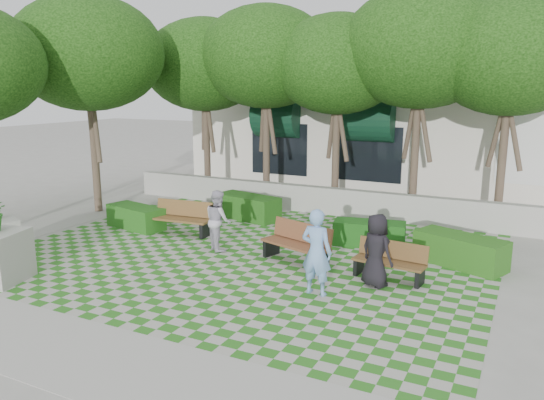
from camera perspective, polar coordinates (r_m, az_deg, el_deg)
The scene contains 17 objects.
ground at distance 12.89m, azimuth -5.02°, elevation -7.15°, with size 90.00×90.00×0.00m, color gray.
lawn at distance 13.70m, azimuth -2.82°, elevation -5.90°, with size 12.00×12.00×0.00m, color #2B721E.
sidewalk_south at distance 9.54m, azimuth -20.48°, elevation -15.07°, with size 16.00×2.00×0.01m, color #9E9B93.
sidewalk_west at distance 18.23m, azimuth -22.97°, elevation -2.30°, with size 2.00×12.00×0.01m, color #9E9B93.
retaining_wall at distance 18.14m, azimuth 5.25°, elevation 0.01°, with size 15.00×0.36×0.90m, color #9E9B93.
bench_east at distance 12.22m, azimuth 12.57°, elevation -6.48°, with size 1.66×0.71×0.85m.
bench_mid at distance 13.03m, azimuth 2.73°, elevation -4.74°, with size 1.94×1.16×0.97m.
bench_west at distance 15.72m, azimuth -9.71°, elevation -1.97°, with size 1.88×0.77×0.96m.
hedge_east at distance 13.60m, azimuth 19.58°, elevation -5.15°, with size 2.13×0.85×0.74m, color #205215.
hedge_midright at distance 14.65m, azimuth 10.42°, elevation -3.57°, with size 1.90×0.76×0.66m, color #144713.
hedge_midleft at distance 17.32m, azimuth -2.65°, elevation -0.76°, with size 2.20×0.88×0.77m, color #1A4913.
hedge_west at distance 16.70m, azimuth -14.42°, elevation -1.79°, with size 1.94×0.78×0.68m, color #1B5115.
person_blue at distance 10.96m, azimuth 4.81°, elevation -5.61°, with size 0.67×0.44×1.83m, color #769FD7.
person_dark at distance 11.62m, azimuth 11.16°, elevation -5.34°, with size 0.78×0.51×1.61m, color black.
person_white at distance 14.01m, azimuth -5.80°, elevation -2.16°, with size 0.78×0.61×1.60m, color #BAB3C5.
tree_row at distance 18.30m, azimuth -0.38°, elevation 15.06°, with size 17.70×13.40×7.41m.
building at distance 25.08m, azimuth 14.03°, elevation 7.83°, with size 18.00×8.92×5.15m.
Camera 1 is at (6.43, -10.33, 4.25)m, focal length 35.00 mm.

